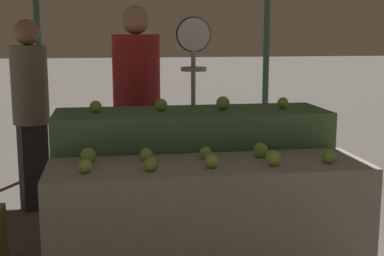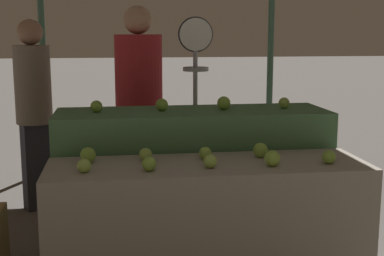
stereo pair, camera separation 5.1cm
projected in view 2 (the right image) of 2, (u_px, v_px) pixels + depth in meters
display_counter_front at (208, 230)px, 3.05m from camera, size 1.79×0.55×0.79m
display_counter_back at (193, 183)px, 3.62m from camera, size 1.79×0.55×1.00m
apple_front_0 at (84, 166)px, 2.78m from camera, size 0.07×0.07×0.07m
apple_front_1 at (149, 164)px, 2.81m from camera, size 0.08×0.08×0.08m
apple_front_2 at (210, 161)px, 2.88m from camera, size 0.08×0.08×0.08m
apple_front_3 at (272, 158)px, 2.91m from camera, size 0.09×0.09×0.09m
apple_front_4 at (329, 157)px, 2.97m from camera, size 0.08×0.08×0.08m
apple_front_5 at (88, 155)px, 2.99m from camera, size 0.09×0.09×0.09m
apple_front_6 at (146, 154)px, 3.04m from camera, size 0.07×0.07×0.07m
apple_front_7 at (205, 153)px, 3.07m from camera, size 0.07×0.07×0.07m
apple_front_8 at (260, 150)px, 3.12m from camera, size 0.09×0.09×0.09m
apple_back_0 at (96, 106)px, 3.44m from camera, size 0.08×0.08×0.08m
apple_back_1 at (162, 105)px, 3.50m from camera, size 0.08×0.08×0.08m
apple_back_2 at (224, 103)px, 3.56m from camera, size 0.09×0.09×0.09m
apple_back_3 at (284, 103)px, 3.62m from camera, size 0.07×0.07×0.07m
produce_scale at (196, 75)px, 4.18m from camera, size 0.27×0.20×1.63m
person_vendor_at_scale at (139, 98)px, 4.34m from camera, size 0.46×0.46×1.72m
person_customer_left at (34, 100)px, 4.49m from camera, size 0.41×0.41×1.62m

